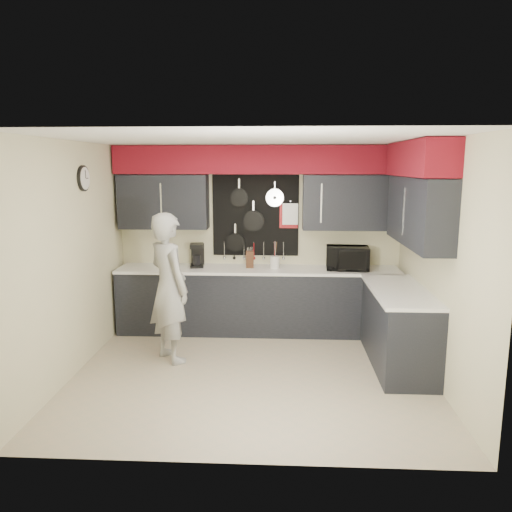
# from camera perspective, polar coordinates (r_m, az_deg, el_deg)

# --- Properties ---
(ground) EXTENTS (4.00, 4.00, 0.00)m
(ground) POSITION_cam_1_polar(r_m,az_deg,el_deg) (5.83, -0.44, -13.24)
(ground) COLOR tan
(ground) RESTS_ON ground
(back_wall_assembly) EXTENTS (4.00, 0.36, 2.60)m
(back_wall_assembly) POSITION_cam_1_polar(r_m,az_deg,el_deg) (6.94, 0.40, 7.71)
(back_wall_assembly) COLOR beige
(back_wall_assembly) RESTS_ON ground
(right_wall_assembly) EXTENTS (0.36, 3.50, 2.60)m
(right_wall_assembly) POSITION_cam_1_polar(r_m,az_deg,el_deg) (5.81, 18.36, 5.99)
(right_wall_assembly) COLOR beige
(right_wall_assembly) RESTS_ON ground
(left_wall_assembly) EXTENTS (0.05, 3.50, 2.60)m
(left_wall_assembly) POSITION_cam_1_polar(r_m,az_deg,el_deg) (5.91, -20.15, -0.01)
(left_wall_assembly) COLOR beige
(left_wall_assembly) RESTS_ON ground
(base_cabinets) EXTENTS (3.95, 2.20, 0.92)m
(base_cabinets) POSITION_cam_1_polar(r_m,az_deg,el_deg) (6.73, 4.32, -5.84)
(base_cabinets) COLOR black
(base_cabinets) RESTS_ON ground
(microwave) EXTENTS (0.59, 0.42, 0.32)m
(microwave) POSITION_cam_1_polar(r_m,az_deg,el_deg) (6.93, 10.39, -0.24)
(microwave) COLOR black
(microwave) RESTS_ON base_cabinets
(knife_block) EXTENTS (0.11, 0.11, 0.23)m
(knife_block) POSITION_cam_1_polar(r_m,az_deg,el_deg) (6.95, -0.71, -0.38)
(knife_block) COLOR #342210
(knife_block) RESTS_ON base_cabinets
(utensil_crock) EXTENTS (0.13, 0.13, 0.17)m
(utensil_crock) POSITION_cam_1_polar(r_m,az_deg,el_deg) (6.92, 2.16, -0.70)
(utensil_crock) COLOR white
(utensil_crock) RESTS_ON base_cabinets
(coffee_maker) EXTENTS (0.21, 0.24, 0.33)m
(coffee_maker) POSITION_cam_1_polar(r_m,az_deg,el_deg) (7.05, -6.74, 0.17)
(coffee_maker) COLOR black
(coffee_maker) RESTS_ON base_cabinets
(person) EXTENTS (0.76, 0.77, 1.79)m
(person) POSITION_cam_1_polar(r_m,az_deg,el_deg) (6.02, -9.92, -3.58)
(person) COLOR #A0A09E
(person) RESTS_ON ground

